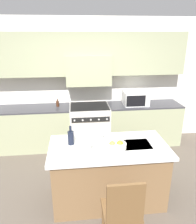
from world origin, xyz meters
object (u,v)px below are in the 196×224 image
(fruit_bowl, at_px, (116,145))
(oil_bottle_on_counter, at_px, (58,103))
(wine_glass_far, at_px, (102,131))
(range_stove, at_px, (90,126))
(island_chair, at_px, (123,210))
(wine_bottle, at_px, (71,137))
(wine_glass_near, at_px, (90,141))
(microwave, at_px, (135,98))

(fruit_bowl, relative_size, oil_bottle_on_counter, 1.71)
(wine_glass_far, bearing_deg, range_stove, 92.87)
(range_stove, height_order, island_chair, island_chair)
(island_chair, bearing_deg, fruit_bowl, 85.17)
(wine_bottle, relative_size, wine_glass_near, 1.37)
(range_stove, relative_size, microwave, 1.80)
(range_stove, distance_m, fruit_bowl, 1.84)
(wine_bottle, bearing_deg, oil_bottle_on_counter, 99.64)
(wine_glass_near, relative_size, fruit_bowl, 0.71)
(wine_glass_far, distance_m, fruit_bowl, 0.32)
(microwave, bearing_deg, oil_bottle_on_counter, 178.04)
(wine_bottle, distance_m, wine_glass_far, 0.47)
(range_stove, bearing_deg, wine_bottle, -103.45)
(wine_glass_far, bearing_deg, microwave, 58.90)
(range_stove, xyz_separation_m, microwave, (1.00, 0.02, 0.59))
(wine_bottle, xyz_separation_m, wine_glass_near, (0.25, -0.20, 0.03))
(range_stove, distance_m, wine_glass_near, 1.89)
(microwave, relative_size, oil_bottle_on_counter, 3.09)
(microwave, xyz_separation_m, island_chair, (-0.83, -2.55, -0.52))
(wine_glass_far, relative_size, fruit_bowl, 0.71)
(microwave, height_order, island_chair, microwave)
(wine_glass_near, bearing_deg, oil_bottle_on_counter, 106.01)
(oil_bottle_on_counter, bearing_deg, wine_glass_near, -73.99)
(wine_glass_far, bearing_deg, wine_bottle, -169.11)
(microwave, xyz_separation_m, wine_glass_near, (-1.12, -1.82, -0.03))
(wine_glass_far, bearing_deg, wine_glass_near, -124.79)
(microwave, distance_m, wine_bottle, 2.12)
(island_chair, distance_m, wine_glass_near, 0.93)
(microwave, bearing_deg, wine_glass_near, -121.72)
(wine_glass_near, distance_m, wine_glass_far, 0.36)
(island_chair, bearing_deg, wine_bottle, 120.50)
(wine_bottle, height_order, fruit_bowl, wine_bottle)
(range_stove, xyz_separation_m, wine_glass_near, (-0.13, -1.80, 0.56))
(microwave, distance_m, wine_glass_near, 2.14)
(wine_glass_far, bearing_deg, island_chair, -84.82)
(range_stove, height_order, wine_glass_near, wine_glass_near)
(wine_glass_near, xyz_separation_m, fruit_bowl, (0.36, 0.03, -0.10))
(wine_glass_near, bearing_deg, wine_bottle, 141.22)
(microwave, relative_size, wine_glass_near, 2.55)
(range_stove, bearing_deg, island_chair, -86.20)
(island_chair, bearing_deg, wine_glass_far, 95.18)
(microwave, height_order, fruit_bowl, microwave)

